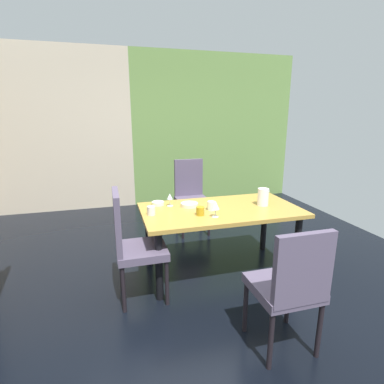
{
  "coord_description": "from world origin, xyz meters",
  "views": [
    {
      "loc": [
        -0.71,
        -2.71,
        1.68
      ],
      "look_at": [
        0.16,
        0.33,
        0.85
      ],
      "focal_mm": 28.0,
      "sensor_mm": 36.0,
      "label": 1
    }
  ],
  "objects_px": {
    "serving_bowl_center": "(189,205)",
    "cup_north": "(200,211)",
    "chair_left_near": "(132,241)",
    "wine_glass_front": "(170,197)",
    "cup_near_window": "(151,211)",
    "dining_table": "(220,216)",
    "cup_corner": "(211,206)",
    "chair_head_near": "(290,284)",
    "wine_glass_right": "(215,205)",
    "serving_bowl_near_shelf": "(158,203)",
    "pitcher_east": "(263,197)",
    "chair_head_far": "(191,193)"
  },
  "relations": [
    {
      "from": "serving_bowl_center",
      "to": "serving_bowl_near_shelf",
      "type": "bearing_deg",
      "value": 156.16
    },
    {
      "from": "chair_head_near",
      "to": "cup_corner",
      "type": "xyz_separation_m",
      "value": [
        -0.16,
        1.19,
        0.22
      ]
    },
    {
      "from": "chair_head_far",
      "to": "serving_bowl_center",
      "type": "xyz_separation_m",
      "value": [
        -0.31,
        -1.07,
        0.16
      ]
    },
    {
      "from": "dining_table",
      "to": "serving_bowl_near_shelf",
      "type": "distance_m",
      "value": 0.69
    },
    {
      "from": "chair_left_near",
      "to": "cup_north",
      "type": "height_order",
      "value": "chair_left_near"
    },
    {
      "from": "cup_north",
      "to": "pitcher_east",
      "type": "relative_size",
      "value": 0.44
    },
    {
      "from": "chair_head_far",
      "to": "pitcher_east",
      "type": "xyz_separation_m",
      "value": [
        0.46,
        -1.25,
        0.24
      ]
    },
    {
      "from": "chair_head_near",
      "to": "serving_bowl_near_shelf",
      "type": "xyz_separation_m",
      "value": [
        -0.66,
        1.52,
        0.19
      ]
    },
    {
      "from": "dining_table",
      "to": "cup_near_window",
      "type": "xyz_separation_m",
      "value": [
        -0.73,
        -0.01,
        0.13
      ]
    },
    {
      "from": "chair_head_far",
      "to": "cup_north",
      "type": "bearing_deg",
      "value": 78.15
    },
    {
      "from": "cup_corner",
      "to": "pitcher_east",
      "type": "distance_m",
      "value": 0.6
    },
    {
      "from": "chair_head_near",
      "to": "serving_bowl_center",
      "type": "height_order",
      "value": "chair_head_near"
    },
    {
      "from": "dining_table",
      "to": "wine_glass_right",
      "type": "relative_size",
      "value": 10.17
    },
    {
      "from": "chair_head_far",
      "to": "wine_glass_right",
      "type": "height_order",
      "value": "chair_head_far"
    },
    {
      "from": "cup_corner",
      "to": "cup_north",
      "type": "xyz_separation_m",
      "value": [
        -0.16,
        -0.12,
        -0.01
      ]
    },
    {
      "from": "serving_bowl_near_shelf",
      "to": "serving_bowl_center",
      "type": "relative_size",
      "value": 0.73
    },
    {
      "from": "serving_bowl_center",
      "to": "cup_corner",
      "type": "height_order",
      "value": "cup_corner"
    },
    {
      "from": "wine_glass_front",
      "to": "chair_left_near",
      "type": "bearing_deg",
      "value": -133.03
    },
    {
      "from": "wine_glass_front",
      "to": "cup_near_window",
      "type": "bearing_deg",
      "value": -135.02
    },
    {
      "from": "chair_left_near",
      "to": "cup_corner",
      "type": "bearing_deg",
      "value": 105.54
    },
    {
      "from": "cup_near_window",
      "to": "cup_corner",
      "type": "distance_m",
      "value": 0.61
    },
    {
      "from": "dining_table",
      "to": "wine_glass_front",
      "type": "distance_m",
      "value": 0.58
    },
    {
      "from": "chair_left_near",
      "to": "cup_near_window",
      "type": "relative_size",
      "value": 12.06
    },
    {
      "from": "cup_near_window",
      "to": "dining_table",
      "type": "bearing_deg",
      "value": 0.57
    },
    {
      "from": "chair_head_near",
      "to": "cup_corner",
      "type": "distance_m",
      "value": 1.22
    },
    {
      "from": "chair_left_near",
      "to": "pitcher_east",
      "type": "bearing_deg",
      "value": 99.34
    },
    {
      "from": "serving_bowl_center",
      "to": "cup_north",
      "type": "xyz_separation_m",
      "value": [
        0.02,
        -0.31,
        0.02
      ]
    },
    {
      "from": "wine_glass_front",
      "to": "cup_near_window",
      "type": "relative_size",
      "value": 1.6
    },
    {
      "from": "dining_table",
      "to": "wine_glass_right",
      "type": "distance_m",
      "value": 0.35
    },
    {
      "from": "chair_head_near",
      "to": "cup_near_window",
      "type": "distance_m",
      "value": 1.46
    },
    {
      "from": "chair_head_near",
      "to": "wine_glass_front",
      "type": "bearing_deg",
      "value": 110.31
    },
    {
      "from": "dining_table",
      "to": "chair_head_near",
      "type": "height_order",
      "value": "chair_head_near"
    },
    {
      "from": "wine_glass_right",
      "to": "wine_glass_front",
      "type": "bearing_deg",
      "value": 126.66
    },
    {
      "from": "cup_corner",
      "to": "wine_glass_right",
      "type": "bearing_deg",
      "value": -98.59
    },
    {
      "from": "wine_glass_right",
      "to": "serving_bowl_near_shelf",
      "type": "bearing_deg",
      "value": 130.93
    },
    {
      "from": "cup_corner",
      "to": "serving_bowl_near_shelf",
      "type": "bearing_deg",
      "value": 146.72
    },
    {
      "from": "chair_head_near",
      "to": "wine_glass_front",
      "type": "relative_size",
      "value": 7.05
    },
    {
      "from": "chair_head_near",
      "to": "wine_glass_right",
      "type": "bearing_deg",
      "value": 100.92
    },
    {
      "from": "cup_near_window",
      "to": "wine_glass_right",
      "type": "bearing_deg",
      "value": -21.63
    },
    {
      "from": "wine_glass_right",
      "to": "pitcher_east",
      "type": "distance_m",
      "value": 0.66
    },
    {
      "from": "chair_head_near",
      "to": "cup_near_window",
      "type": "relative_size",
      "value": 11.25
    },
    {
      "from": "cup_near_window",
      "to": "cup_north",
      "type": "relative_size",
      "value": 1.04
    },
    {
      "from": "chair_head_near",
      "to": "chair_left_near",
      "type": "xyz_separation_m",
      "value": [
        -0.99,
        0.96,
        0.02
      ]
    },
    {
      "from": "chair_head_near",
      "to": "serving_bowl_near_shelf",
      "type": "height_order",
      "value": "chair_head_near"
    },
    {
      "from": "wine_glass_right",
      "to": "pitcher_east",
      "type": "xyz_separation_m",
      "value": [
        0.63,
        0.21,
        -0.02
      ]
    },
    {
      "from": "dining_table",
      "to": "cup_near_window",
      "type": "bearing_deg",
      "value": -179.43
    },
    {
      "from": "chair_head_far",
      "to": "serving_bowl_near_shelf",
      "type": "height_order",
      "value": "chair_head_far"
    },
    {
      "from": "dining_table",
      "to": "cup_corner",
      "type": "xyz_separation_m",
      "value": [
        -0.12,
        -0.03,
        0.13
      ]
    },
    {
      "from": "wine_glass_right",
      "to": "chair_left_near",
      "type": "bearing_deg",
      "value": -178.49
    },
    {
      "from": "wine_glass_right",
      "to": "chair_head_near",
      "type": "bearing_deg",
      "value": -79.08
    }
  ]
}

